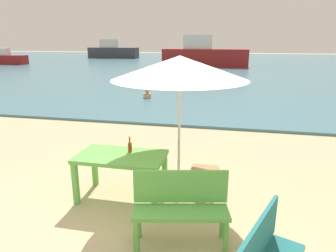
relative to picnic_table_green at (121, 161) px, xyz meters
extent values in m
plane|color=#C6B287|center=(0.53, -0.66, -0.65)|extent=(120.00, 120.00, 0.00)
cube|color=teal|center=(0.53, 29.34, -0.61)|extent=(120.00, 50.00, 0.08)
cube|color=#60B24C|center=(0.00, 0.00, 0.08)|extent=(1.40, 0.80, 0.06)
cube|color=#60B24C|center=(-0.64, -0.34, -0.30)|extent=(0.08, 0.08, 0.70)
cube|color=#60B24C|center=(0.64, -0.34, -0.30)|extent=(0.08, 0.08, 0.70)
cube|color=#60B24C|center=(-0.64, 0.34, -0.30)|extent=(0.08, 0.08, 0.70)
cube|color=#60B24C|center=(0.64, 0.34, -0.30)|extent=(0.08, 0.08, 0.70)
cylinder|color=brown|center=(0.10, 0.15, 0.19)|extent=(0.06, 0.06, 0.16)
cone|color=brown|center=(0.10, 0.15, 0.27)|extent=(0.06, 0.06, 0.03)
cylinder|color=brown|center=(0.10, 0.15, 0.32)|extent=(0.03, 0.03, 0.09)
cylinder|color=red|center=(0.10, 0.15, 0.18)|extent=(0.07, 0.07, 0.05)
cylinder|color=gold|center=(0.10, 0.15, 0.37)|extent=(0.03, 0.03, 0.01)
cylinder|color=silver|center=(0.88, 0.32, 0.50)|extent=(0.04, 0.04, 2.30)
cone|color=silver|center=(0.88, 0.32, 1.47)|extent=(2.10, 2.10, 0.36)
cube|color=#9E7A51|center=(1.33, 0.19, -0.13)|extent=(0.44, 0.44, 0.04)
cylinder|color=#9E7A51|center=(1.33, 0.19, -0.40)|extent=(0.07, 0.07, 0.50)
cylinder|color=#9E7A51|center=(1.33, 0.19, -0.64)|extent=(0.32, 0.32, 0.03)
cube|color=#237275|center=(1.98, -1.76, 0.08)|extent=(0.48, 1.13, 0.44)
cube|color=#60B24C|center=(1.14, -0.96, -0.20)|extent=(1.25, 0.60, 0.05)
cube|color=#60B24C|center=(1.11, -0.80, 0.08)|extent=(1.18, 0.29, 0.44)
cube|color=#60B24C|center=(0.63, -1.21, -0.44)|extent=(0.06, 0.06, 0.42)
cube|color=#60B24C|center=(1.71, -0.98, -0.44)|extent=(0.06, 0.06, 0.42)
cube|color=#60B24C|center=(0.58, -0.94, -0.44)|extent=(0.06, 0.06, 0.42)
cube|color=#60B24C|center=(1.65, -0.71, -0.44)|extent=(0.06, 0.06, 0.42)
cylinder|color=tan|center=(-1.95, 8.29, -0.47)|extent=(0.34, 0.34, 0.20)
sphere|color=tan|center=(-1.95, 8.29, -0.27)|extent=(0.21, 0.21, 0.21)
cube|color=#38383F|center=(-14.85, 36.33, 0.13)|extent=(6.87, 1.87, 1.41)
cube|color=silver|center=(-15.47, 36.33, 1.38)|extent=(2.19, 1.41, 1.09)
cube|color=maroon|center=(-21.52, 23.47, -0.11)|extent=(4.46, 1.22, 0.91)
cube|color=silver|center=(-21.93, 23.47, 0.70)|extent=(1.42, 0.91, 0.71)
cube|color=maroon|center=(-1.03, 24.95, 0.24)|extent=(7.91, 2.16, 1.62)
cube|color=silver|center=(-1.75, 24.95, 1.68)|extent=(2.52, 1.62, 1.26)
camera|label=1|loc=(1.69, -4.23, 1.88)|focal=32.25mm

